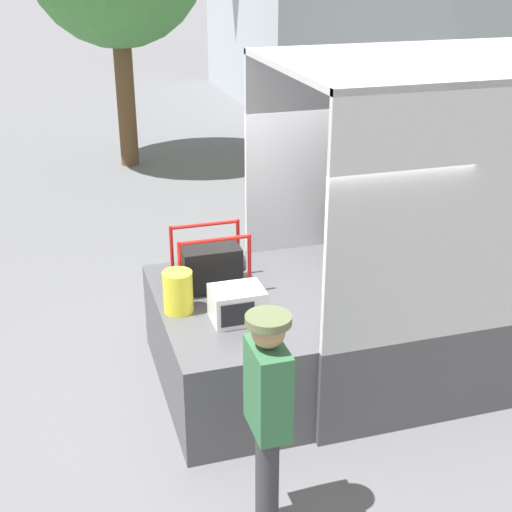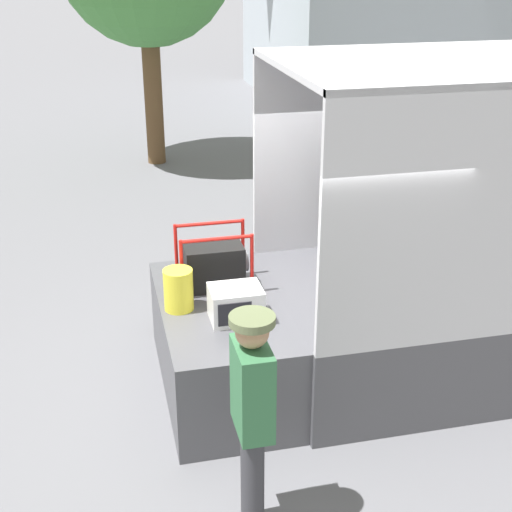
% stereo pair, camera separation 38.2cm
% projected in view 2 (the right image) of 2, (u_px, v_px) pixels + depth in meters
% --- Properties ---
extents(ground_plane, '(160.00, 160.00, 0.00)m').
position_uv_depth(ground_plane, '(279.00, 378.00, 7.35)').
color(ground_plane, slate).
extents(tailgate_deck, '(1.17, 2.22, 0.94)m').
position_uv_depth(tailgate_deck, '(222.00, 345.00, 7.04)').
color(tailgate_deck, '#4C4C51').
rests_on(tailgate_deck, ground).
extents(microwave, '(0.48, 0.39, 0.32)m').
position_uv_depth(microwave, '(236.00, 304.00, 6.49)').
color(microwave, white).
rests_on(microwave, tailgate_deck).
extents(portable_generator, '(0.72, 0.46, 0.62)m').
position_uv_depth(portable_generator, '(216.00, 265.00, 7.10)').
color(portable_generator, black).
rests_on(portable_generator, tailgate_deck).
extents(orange_bucket, '(0.28, 0.28, 0.40)m').
position_uv_depth(orange_bucket, '(178.00, 290.00, 6.66)').
color(orange_bucket, yellow).
rests_on(orange_bucket, tailgate_deck).
extents(worker_person, '(0.32, 0.44, 1.80)m').
position_uv_depth(worker_person, '(252.00, 401.00, 5.08)').
color(worker_person, '#38383D').
rests_on(worker_person, ground).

